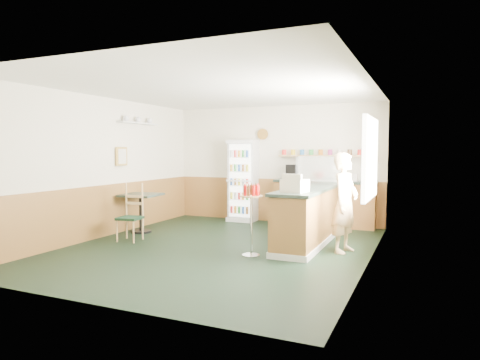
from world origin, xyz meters
The scene contains 13 objects.
ground centered at (0.00, 0.00, 0.00)m, with size 6.00×6.00×0.00m, color black.
room_envelope centered at (-0.23, 0.73, 1.52)m, with size 5.04×6.02×2.72m.
service_counter centered at (1.35, 1.07, 0.46)m, with size 0.68×3.01×1.01m.
back_counter centered at (1.19, 2.80, 0.55)m, with size 2.24×0.42×1.69m.
drinks_fridge centered at (-0.72, 2.74, 0.96)m, with size 0.63×0.53×1.92m.
display_case centered at (1.35, 1.87, 1.28)m, with size 0.94×0.49×0.54m.
cash_register centered at (1.35, 0.02, 1.11)m, with size 0.35×0.37×0.20m, color beige.
shopkeeper centered at (2.05, 0.52, 0.82)m, with size 0.54×0.39×1.63m, color tan.
condiment_stand centered at (0.74, -0.32, 0.77)m, with size 0.36×0.36×1.13m.
newspaper_rack centered at (0.99, 1.03, 0.49)m, with size 0.09×0.44×0.52m.
cafe_table centered at (-2.05, 0.58, 0.55)m, with size 0.78×0.78×0.79m.
cafe_chair centered at (-1.74, -0.09, 0.55)m, with size 0.45×0.45×1.06m.
dog_doorstop centered at (0.85, 1.00, 0.14)m, with size 0.25×0.32×0.30m.
Camera 1 is at (3.26, -6.51, 1.68)m, focal length 32.00 mm.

